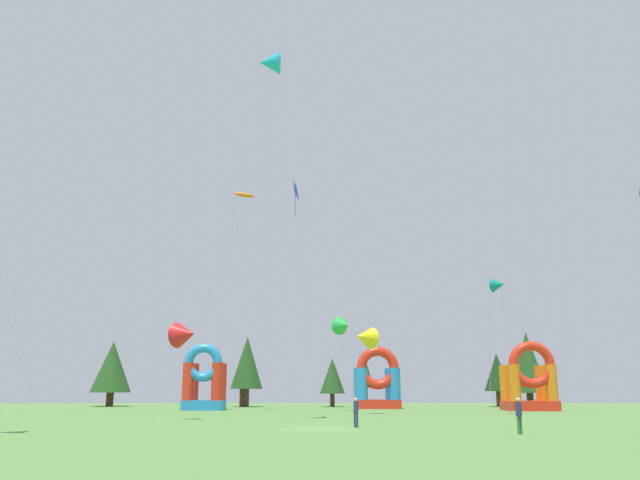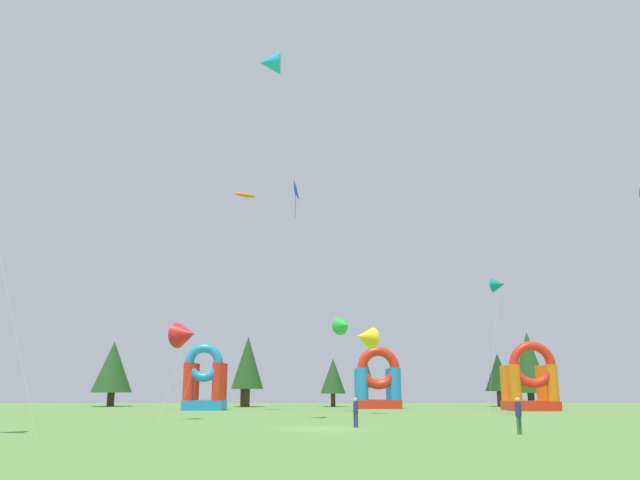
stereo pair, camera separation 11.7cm
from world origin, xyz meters
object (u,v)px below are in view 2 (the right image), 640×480
object	(u,v)px
person_left_edge	(518,412)
kite_orange_parafoil	(245,196)
kite_red_delta	(186,334)
kite_blue_diamond	(294,193)
inflatable_orange_dome	(378,385)
kite_green_delta	(344,325)
kite_cyan_delta	(270,63)
kite_teal_delta	(498,285)
inflatable_yellow_castle	(531,384)
person_midfield	(356,410)
kite_yellow_delta	(365,337)
inflatable_blue_arch	(205,384)

from	to	relation	value
person_left_edge	kite_orange_parafoil	bearing A→B (deg)	-91.57
kite_red_delta	person_left_edge	bearing A→B (deg)	-35.89
kite_blue_diamond	inflatable_orange_dome	xyz separation A→B (m)	(8.89, 25.43, -14.68)
kite_green_delta	kite_cyan_delta	distance (m)	27.04
person_left_edge	kite_teal_delta	bearing A→B (deg)	-136.20
kite_green_delta	kite_teal_delta	size ratio (longest dim) A/B	0.77
kite_red_delta	inflatable_yellow_castle	distance (m)	36.94
kite_red_delta	inflatable_yellow_castle	bearing A→B (deg)	30.20
person_left_edge	person_midfield	world-z (taller)	person_left_edge
kite_cyan_delta	kite_orange_parafoil	size ratio (longest dim) A/B	1.22
kite_orange_parafoil	kite_red_delta	distance (m)	23.06
kite_red_delta	person_midfield	size ratio (longest dim) A/B	4.15
kite_cyan_delta	kite_red_delta	size ratio (longest dim) A/B	3.82
kite_cyan_delta	person_midfield	world-z (taller)	kite_cyan_delta
kite_green_delta	kite_red_delta	size ratio (longest dim) A/B	1.29
kite_cyan_delta	kite_orange_parafoil	world-z (taller)	kite_cyan_delta
kite_blue_diamond	kite_orange_parafoil	distance (m)	18.07
kite_blue_diamond	kite_cyan_delta	size ratio (longest dim) A/B	0.66
kite_blue_diamond	kite_cyan_delta	bearing A→B (deg)	-117.36
kite_red_delta	inflatable_yellow_castle	world-z (taller)	kite_red_delta
kite_cyan_delta	inflatable_orange_dome	world-z (taller)	kite_cyan_delta
kite_yellow_delta	inflatable_blue_arch	distance (m)	19.78
inflatable_blue_arch	inflatable_yellow_castle	bearing A→B (deg)	-4.08
person_left_edge	inflatable_yellow_castle	world-z (taller)	inflatable_yellow_castle
kite_teal_delta	person_left_edge	size ratio (longest dim) A/B	6.50
kite_cyan_delta	kite_teal_delta	xyz separation A→B (m)	(19.95, 11.68, -15.24)
kite_blue_diamond	kite_teal_delta	bearing A→B (deg)	24.13
inflatable_yellow_castle	inflatable_blue_arch	bearing A→B (deg)	175.92
person_left_edge	inflatable_yellow_castle	xyz separation A→B (m)	(11.78, 32.96, 1.54)
kite_cyan_delta	inflatable_blue_arch	size ratio (longest dim) A/B	4.04
kite_green_delta	person_midfield	bearing A→B (deg)	-91.39
person_midfield	inflatable_orange_dome	world-z (taller)	inflatable_orange_dome
kite_yellow_delta	person_midfield	bearing A→B (deg)	-96.64
kite_yellow_delta	person_midfield	world-z (taller)	kite_yellow_delta
kite_blue_diamond	kite_orange_parafoil	size ratio (longest dim) A/B	0.80
kite_cyan_delta	inflatable_orange_dome	xyz separation A→B (m)	(10.74, 29.00, -23.94)
kite_teal_delta	kite_red_delta	distance (m)	27.82
person_left_edge	inflatable_orange_dome	distance (m)	40.15
kite_red_delta	inflatable_orange_dome	size ratio (longest dim) A/B	1.06
kite_red_delta	inflatable_orange_dome	distance (m)	30.82
kite_yellow_delta	kite_red_delta	xyz separation A→B (m)	(-14.20, -9.96, -0.55)
inflatable_orange_dome	kite_red_delta	bearing A→B (deg)	-123.47
kite_green_delta	kite_orange_parafoil	xyz separation A→B (m)	(-10.26, 1.19, 13.71)
person_midfield	kite_green_delta	bearing A→B (deg)	123.61
kite_yellow_delta	kite_teal_delta	size ratio (longest dim) A/B	0.65
kite_green_delta	kite_blue_diamond	world-z (taller)	kite_blue_diamond
kite_cyan_delta	inflatable_yellow_castle	world-z (taller)	kite_cyan_delta
kite_blue_diamond	inflatable_orange_dome	world-z (taller)	kite_blue_diamond
kite_blue_diamond	person_midfield	xyz separation A→B (m)	(4.04, -8.77, -16.22)
person_left_edge	person_midfield	xyz separation A→B (m)	(-7.96, 5.81, -0.06)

